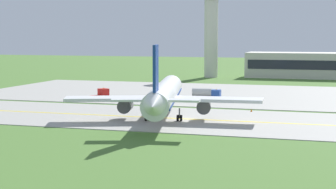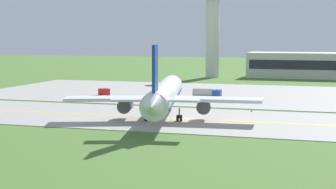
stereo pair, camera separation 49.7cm
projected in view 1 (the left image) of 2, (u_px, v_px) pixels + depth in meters
The scene contains 12 objects.
ground_plane at pixel (187, 120), 97.29m from camera, with size 500.00×500.00×0.00m, color #47702D.
taxiway_strip at pixel (187, 119), 97.28m from camera, with size 240.00×28.00×0.10m, color #9E9B93.
apron_pad at pixel (277, 96), 134.26m from camera, with size 140.00×52.00×0.10m, color #9E9B93.
taxiway_centreline at pixel (187, 119), 97.28m from camera, with size 220.00×0.60×0.01m, color yellow.
airplane_lead at pixel (164, 95), 96.23m from camera, with size 32.11×39.31×12.70m.
service_truck_baggage at pixel (206, 94), 124.14m from camera, with size 6.09×2.57×2.65m.
service_truck_fuel at pixel (99, 95), 125.55m from camera, with size 5.34×6.43×2.59m.
terminal_building at pixel (330, 66), 186.07m from camera, with size 52.32×12.99×9.29m.
control_tower at pixel (211, 21), 188.78m from camera, with size 7.60×7.60×30.84m.
traffic_cone_near_edge at pixel (251, 111), 106.25m from camera, with size 0.44×0.44×0.60m, color orange.
traffic_cone_mid_edge at pixel (130, 106), 112.91m from camera, with size 0.44×0.44×0.60m, color orange.
traffic_cone_far_edge at pixel (131, 106), 113.64m from camera, with size 0.44×0.44×0.60m, color orange.
Camera 1 is at (25.43, -92.96, 14.27)m, focal length 62.63 mm.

